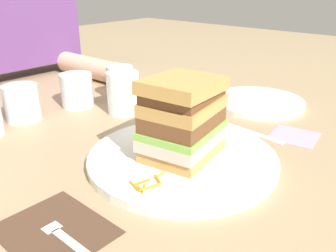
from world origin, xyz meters
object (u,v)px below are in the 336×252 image
(side_plate, at_px, (257,102))
(napkin_dark, at_px, (55,230))
(empty_tumbler_1, at_px, (120,82))
(main_plate, at_px, (182,158))
(fork, at_px, (66,236))
(empty_tumbler_0, at_px, (22,103))
(knife, at_px, (239,128))
(juice_glass, at_px, (123,94))
(napkin_pink, at_px, (294,136))
(sandwich, at_px, (183,118))
(empty_tumbler_2, at_px, (77,90))

(side_plate, bearing_deg, napkin_dark, -176.18)
(empty_tumbler_1, distance_m, side_plate, 0.32)
(main_plate, height_order, fork, main_plate)
(main_plate, height_order, napkin_dark, main_plate)
(empty_tumbler_0, bearing_deg, knife, -55.50)
(fork, bearing_deg, knife, 2.29)
(juice_glass, relative_size, napkin_pink, 1.09)
(main_plate, bearing_deg, sandwich, -115.93)
(side_plate, bearing_deg, fork, -173.89)
(empty_tumbler_2, height_order, napkin_pink, empty_tumbler_2)
(fork, height_order, empty_tumbler_0, empty_tumbler_0)
(sandwich, bearing_deg, main_plate, 64.07)
(napkin_dark, height_order, side_plate, side_plate)
(juice_glass, bearing_deg, empty_tumbler_1, 51.80)
(main_plate, bearing_deg, empty_tumbler_2, 81.31)
(empty_tumbler_1, bearing_deg, empty_tumbler_0, 168.42)
(fork, relative_size, juice_glass, 1.87)
(sandwich, height_order, empty_tumbler_1, sandwich)
(empty_tumbler_2, bearing_deg, napkin_pink, -70.16)
(napkin_dark, relative_size, empty_tumbler_1, 1.62)
(main_plate, bearing_deg, juice_glass, 68.47)
(napkin_dark, distance_m, empty_tumbler_1, 0.49)
(empty_tumbler_0, bearing_deg, juice_glass, -36.83)
(sandwich, bearing_deg, empty_tumbler_1, 63.87)
(napkin_dark, bearing_deg, napkin_pink, -12.88)
(napkin_dark, bearing_deg, fork, -90.24)
(knife, bearing_deg, main_plate, -179.80)
(empty_tumbler_0, bearing_deg, sandwich, -78.97)
(napkin_dark, bearing_deg, knife, -0.89)
(empty_tumbler_0, distance_m, side_plate, 0.51)
(empty_tumbler_1, bearing_deg, side_plate, -57.08)
(juice_glass, bearing_deg, napkin_pink, -70.37)
(sandwich, distance_m, fork, 0.24)
(side_plate, height_order, napkin_pink, side_plate)
(side_plate, bearing_deg, main_plate, -172.39)
(empty_tumbler_2, relative_size, side_plate, 0.35)
(main_plate, xyz_separation_m, napkin_pink, (0.21, -0.09, -0.01))
(knife, xyz_separation_m, empty_tumbler_2, (-0.12, 0.34, 0.04))
(knife, xyz_separation_m, empty_tumbler_1, (-0.02, 0.31, 0.04))
(juice_glass, height_order, side_plate, juice_glass)
(sandwich, distance_m, napkin_pink, 0.24)
(napkin_dark, distance_m, empty_tumbler_2, 0.44)
(main_plate, height_order, knife, main_plate)
(napkin_dark, bearing_deg, main_plate, -1.73)
(knife, xyz_separation_m, napkin_pink, (0.03, -0.09, -0.00))
(juice_glass, bearing_deg, main_plate, -111.53)
(knife, distance_m, empty_tumbler_2, 0.37)
(knife, bearing_deg, fork, -177.71)
(empty_tumbler_1, bearing_deg, sandwich, -116.13)
(knife, distance_m, empty_tumbler_1, 0.32)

